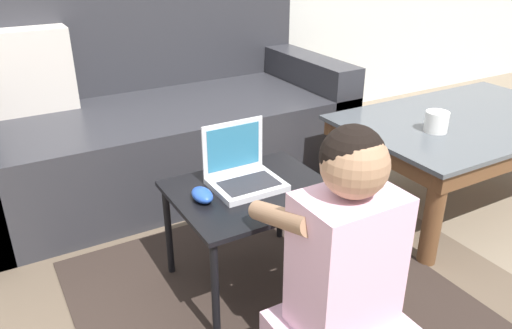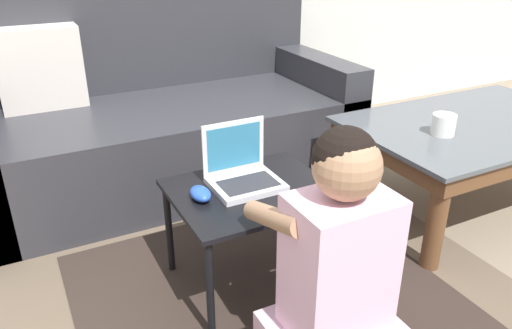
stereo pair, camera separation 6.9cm
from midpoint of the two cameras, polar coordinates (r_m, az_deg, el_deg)
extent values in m
plane|color=#7F705B|center=(1.77, 3.42, -14.99)|extent=(16.00, 16.00, 0.00)
cube|color=brown|center=(1.68, 2.28, -17.16)|extent=(1.67, 1.88, 0.01)
cube|color=#2D231E|center=(1.68, 2.29, -17.03)|extent=(1.21, 1.36, 0.00)
cube|color=#2D2D33|center=(2.48, -11.61, 2.45)|extent=(1.78, 0.85, 0.41)
cube|color=#2D2D33|center=(2.66, -14.92, 14.17)|extent=(1.78, 0.19, 0.53)
cube|color=#2D2D33|center=(2.79, 4.21, 7.05)|extent=(0.16, 0.85, 0.55)
cube|color=beige|center=(2.43, -25.29, 9.62)|extent=(0.36, 0.14, 0.36)
cube|color=#4C5156|center=(2.36, 22.29, 4.81)|extent=(1.10, 0.69, 0.02)
cube|color=brown|center=(2.37, 22.12, 3.81)|extent=(1.05, 0.66, 0.07)
cylinder|color=brown|center=(1.92, 18.58, -5.85)|extent=(0.07, 0.07, 0.39)
cylinder|color=brown|center=(2.29, 8.01, 0.44)|extent=(0.07, 0.07, 0.39)
cylinder|color=brown|center=(2.96, 23.43, 4.36)|extent=(0.07, 0.07, 0.39)
cube|color=black|center=(1.63, -1.62, -3.13)|extent=(0.51, 0.43, 0.02)
cylinder|color=black|center=(1.51, -6.03, -14.45)|extent=(0.02, 0.02, 0.36)
cylinder|color=black|center=(1.71, 8.56, -9.40)|extent=(0.02, 0.02, 0.36)
cylinder|color=black|center=(1.80, -11.07, -7.56)|extent=(0.02, 0.02, 0.36)
cylinder|color=black|center=(1.97, 1.78, -4.05)|extent=(0.02, 0.02, 0.36)
cube|color=silver|center=(1.64, -2.30, -2.30)|extent=(0.22, 0.19, 0.02)
cube|color=#28282D|center=(1.62, -2.02, -2.18)|extent=(0.18, 0.11, 0.00)
cube|color=silver|center=(1.67, -3.83, 2.02)|extent=(0.22, 0.01, 0.18)
cube|color=teal|center=(1.67, -3.77, 1.98)|extent=(0.19, 0.00, 0.15)
ellipsoid|color=#234CB2|center=(1.57, -7.43, -3.48)|extent=(0.06, 0.10, 0.04)
cube|color=#E5B2CC|center=(1.34, 8.74, -11.04)|extent=(0.26, 0.19, 0.40)
sphere|color=#9E7556|center=(1.20, 9.61, -0.03)|extent=(0.17, 0.17, 0.17)
sphere|color=black|center=(1.20, 9.36, 0.80)|extent=(0.16, 0.16, 0.16)
cylinder|color=#9E7556|center=(1.31, 1.35, -6.10)|extent=(0.06, 0.27, 0.13)
cylinder|color=#9E7556|center=(1.43, 9.83, -3.47)|extent=(0.06, 0.27, 0.13)
cylinder|color=white|center=(2.12, 19.06, 4.65)|extent=(0.09, 0.09, 0.08)
camera|label=1|loc=(0.03, -91.20, -0.56)|focal=35.00mm
camera|label=2|loc=(0.03, 88.80, 0.56)|focal=35.00mm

